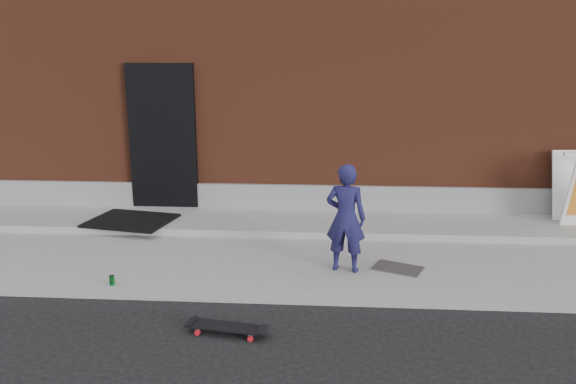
{
  "coord_description": "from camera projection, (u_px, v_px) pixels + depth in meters",
  "views": [
    {
      "loc": [
        -0.04,
        -5.62,
        2.65
      ],
      "look_at": [
        -0.48,
        0.8,
        1.07
      ],
      "focal_mm": 35.0,
      "sensor_mm": 36.0,
      "label": 1
    }
  ],
  "objects": [
    {
      "name": "ground",
      "position": [
        327.0,
        306.0,
        6.07
      ],
      "size": [
        80.0,
        80.0,
        0.0
      ],
      "primitive_type": "plane",
      "color": "black",
      "rests_on": "ground"
    },
    {
      "name": "sidewalk",
      "position": [
        328.0,
        252.0,
        7.51
      ],
      "size": [
        20.0,
        3.0,
        0.15
      ],
      "primitive_type": "cube",
      "color": "gray",
      "rests_on": "ground"
    },
    {
      "name": "apron",
      "position": [
        328.0,
        224.0,
        8.35
      ],
      "size": [
        20.0,
        1.2,
        0.1
      ],
      "primitive_type": "cube",
      "color": "gray",
      "rests_on": "sidewalk"
    },
    {
      "name": "building",
      "position": [
        330.0,
        62.0,
        12.25
      ],
      "size": [
        20.0,
        8.1,
        5.0
      ],
      "color": "#622C1A",
      "rests_on": "ground"
    },
    {
      "name": "child",
      "position": [
        346.0,
        218.0,
        6.54
      ],
      "size": [
        0.52,
        0.4,
        1.29
      ],
      "primitive_type": "imported",
      "rotation": [
        0.0,
        0.0,
        2.94
      ],
      "color": "#1A1845",
      "rests_on": "sidewalk"
    },
    {
      "name": "skateboard",
      "position": [
        226.0,
        327.0,
        5.44
      ],
      "size": [
        0.8,
        0.32,
        0.09
      ],
      "color": "red",
      "rests_on": "ground"
    },
    {
      "name": "soda_can",
      "position": [
        112.0,
        280.0,
        6.23
      ],
      "size": [
        0.08,
        0.08,
        0.11
      ],
      "primitive_type": "cylinder",
      "rotation": [
        0.0,
        0.0,
        0.4
      ],
      "color": "#1B8A36",
      "rests_on": "sidewalk"
    },
    {
      "name": "doormat",
      "position": [
        131.0,
        220.0,
        8.27
      ],
      "size": [
        1.31,
        1.14,
        0.03
      ],
      "primitive_type": "cube",
      "rotation": [
        0.0,
        0.0,
        -0.19
      ],
      "color": "black",
      "rests_on": "apron"
    },
    {
      "name": "utility_plate",
      "position": [
        398.0,
        268.0,
        6.71
      ],
      "size": [
        0.66,
        0.56,
        0.02
      ],
      "primitive_type": "cube",
      "rotation": [
        0.0,
        0.0,
        -0.42
      ],
      "color": "#58585D",
      "rests_on": "sidewalk"
    }
  ]
}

